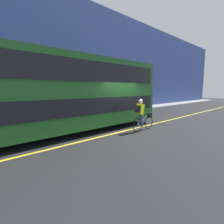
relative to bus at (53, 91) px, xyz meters
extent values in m
plane|color=#232326|center=(3.18, -1.46, -2.06)|extent=(80.00, 80.00, 0.00)
cube|color=yellow|center=(3.18, -1.58, -2.05)|extent=(50.00, 0.14, 0.01)
cube|color=gray|center=(3.18, 4.21, -1.99)|extent=(60.00, 2.06, 0.13)
cube|color=#33478C|center=(3.18, 5.39, 2.75)|extent=(60.00, 0.30, 9.61)
cylinder|color=black|center=(3.71, 0.00, -1.52)|extent=(1.07, 0.30, 1.07)
cube|color=#194C1E|center=(0.00, 0.00, -0.88)|extent=(11.97, 2.51, 1.71)
cube|color=black|center=(0.00, 0.00, -0.67)|extent=(11.49, 2.53, 0.75)
cube|color=#194C1E|center=(0.00, 0.00, 0.80)|extent=(11.97, 2.41, 1.65)
cube|color=black|center=(0.00, 0.00, 0.88)|extent=(11.49, 2.43, 0.92)
torus|color=black|center=(4.35, -2.13, -1.70)|extent=(0.71, 0.04, 0.71)
torus|color=black|center=(3.37, -2.13, -1.70)|extent=(0.71, 0.04, 0.71)
cylinder|color=slate|center=(3.86, -2.13, -1.48)|extent=(0.99, 0.03, 0.48)
cylinder|color=slate|center=(3.49, -2.13, -1.44)|extent=(0.03, 0.03, 0.52)
cube|color=black|center=(4.38, -2.13, -1.30)|extent=(0.26, 0.16, 0.22)
cube|color=#D8EA19|center=(3.56, -2.13, -0.91)|extent=(0.37, 0.32, 0.58)
cube|color=black|center=(3.36, -2.13, -0.89)|extent=(0.21, 0.26, 0.38)
cylinder|color=#384C7A|center=(3.60, -2.04, -1.50)|extent=(0.22, 0.11, 0.64)
cylinder|color=#384C7A|center=(3.60, -2.22, -1.50)|extent=(0.20, 0.11, 0.64)
sphere|color=tan|center=(3.60, -2.13, -0.56)|extent=(0.19, 0.19, 0.19)
sphere|color=silver|center=(3.60, -2.13, -0.51)|extent=(0.21, 0.21, 0.21)
camera|label=1|loc=(-3.51, -7.52, 0.10)|focal=28.00mm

